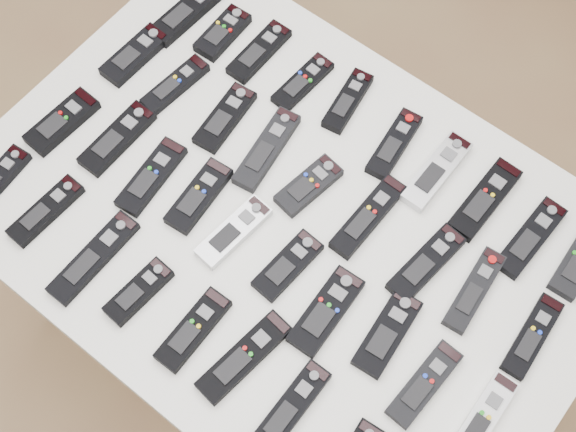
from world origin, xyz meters
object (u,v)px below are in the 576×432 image
Objects in this scene: remote_0 at (187,12)px; remote_5 at (394,144)px; remote_18 at (532,336)px; remote_32 at (139,292)px; remote_13 at (267,149)px; remote_4 at (348,101)px; remote_35 at (290,409)px; remote_6 at (436,171)px; remote_14 at (309,186)px; remote_16 at (426,263)px; remote_3 at (303,82)px; remote_21 at (151,177)px; remote_31 at (94,258)px; remote_24 at (288,265)px; remote_1 at (223,33)px; remote_8 at (531,238)px; remote_33 at (193,330)px; remote_12 at (225,118)px; remote_25 at (326,311)px; remote_23 at (234,232)px; remote_34 at (244,357)px; remote_2 at (259,52)px; remote_15 at (368,216)px; table at (288,232)px; remote_17 at (474,290)px; remote_7 at (485,199)px; remote_27 at (424,384)px; remote_20 at (117,138)px; remote_19 at (62,122)px; remote_30 at (46,211)px; remote_10 at (135,55)px; remote_28 at (481,421)px.

remote_5 is (0.56, 0.01, -0.00)m from remote_0.
remote_18 is 0.74m from remote_32.
remote_4 is at bearing 64.50° from remote_13.
remote_6 is at bearing 95.61° from remote_35.
remote_16 reaches higher than remote_14.
remote_3 is 0.38m from remote_21.
remote_31 is at bearing -125.89° from remote_5.
remote_1 is at bearing 146.56° from remote_24.
remote_33 is (-0.40, -0.55, 0.00)m from remote_8.
remote_25 is at bearing -32.84° from remote_12.
remote_25 reaches higher than remote_24.
remote_23 is 0.84× the size of remote_34.
remote_4 is at bearing 3.87° from remote_2.
table is at bearing -139.93° from remote_15.
remote_3 is 0.35m from remote_6.
remote_35 is (-0.14, -0.39, 0.00)m from remote_17.
remote_0 reaches higher than remote_3.
remote_32 is at bearing -124.85° from remote_7.
remote_6 is 0.99× the size of remote_7.
remote_20 is at bearing -179.72° from remote_27.
remote_32 is at bearing -117.86° from remote_6.
remote_19 is 0.68m from remote_25.
remote_34 is (0.60, -0.53, -0.00)m from remote_0.
remote_13 reaches higher than remote_30.
remote_32 is at bearing -44.92° from remote_10.
remote_8 is 1.03× the size of remote_17.
remote_35 is at bearing -80.53° from remote_5.
remote_4 reaches higher than remote_28.
remote_10 is (-0.51, 0.10, 0.07)m from table.
remote_7 reaches higher than remote_17.
remote_5 is 0.97× the size of remote_27.
remote_15 is at bearing 16.09° from remote_14.
remote_2 is 0.58m from remote_7.
remote_35 is (0.23, -0.00, -0.00)m from remote_33.
table is at bearing 50.53° from remote_31.
remote_25 reaches higher than remote_27.
remote_6 and remote_10 have the same top height.
remote_23 is (0.33, -0.01, -0.00)m from remote_20.
remote_34 is at bearing -71.97° from remote_24.
remote_6 is 0.11m from remote_7.
remote_23 is at bearing -140.95° from remote_8.
remote_17 is (0.67, -0.18, 0.00)m from remote_2.
remote_34 is at bearing -81.34° from remote_4.
remote_12 is 0.41m from remote_30.
remote_10 reaches higher than remote_3.
remote_12 is (-0.18, -0.19, -0.00)m from remote_4.
remote_12 and remote_21 have the same top height.
remote_7 reaches higher than remote_2.
remote_24 is at bearing 35.44° from remote_31.
remote_6 reaches higher than remote_2.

